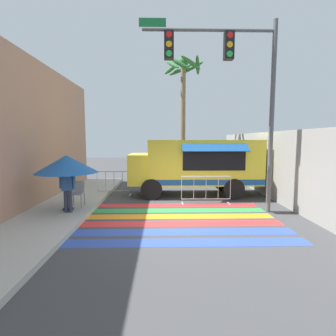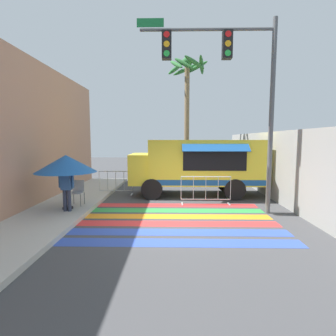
{
  "view_description": "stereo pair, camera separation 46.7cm",
  "coord_description": "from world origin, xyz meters",
  "views": [
    {
      "loc": [
        -0.53,
        -8.32,
        2.59
      ],
      "look_at": [
        -0.29,
        2.5,
        1.42
      ],
      "focal_mm": 28.0,
      "sensor_mm": 36.0,
      "label": 1
    },
    {
      "loc": [
        -0.07,
        -8.32,
        2.59
      ],
      "look_at": [
        -0.29,
        2.5,
        1.42
      ],
      "focal_mm": 28.0,
      "sensor_mm": 36.0,
      "label": 2
    }
  ],
  "objects": [
    {
      "name": "barricade_front",
      "position": [
        1.23,
        2.05,
        0.57
      ],
      "size": [
        2.0,
        0.44,
        1.14
      ],
      "color": "#B7BABF",
      "rests_on": "ground_plane"
    },
    {
      "name": "traffic_signal_pole",
      "position": [
        1.83,
        0.81,
        4.77
      ],
      "size": [
        4.66,
        0.29,
        6.61
      ],
      "color": "#515456",
      "rests_on": "ground_plane"
    },
    {
      "name": "sidewalk_left",
      "position": [
        -5.22,
        0.0,
        0.08
      ],
      "size": [
        4.4,
        16.0,
        0.15
      ],
      "color": "#B7B5AD",
      "rests_on": "ground_plane"
    },
    {
      "name": "ground_plane",
      "position": [
        0.0,
        0.0,
        0.0
      ],
      "size": [
        60.0,
        60.0,
        0.0
      ],
      "primitive_type": "plane",
      "color": "#424244"
    },
    {
      "name": "food_truck",
      "position": [
        0.92,
        3.82,
        1.5
      ],
      "size": [
        5.95,
        2.67,
        2.59
      ],
      "color": "yellow",
      "rests_on": "ground_plane"
    },
    {
      "name": "barricade_side",
      "position": [
        -2.78,
        3.79,
        0.55
      ],
      "size": [
        1.58,
        0.44,
        1.14
      ],
      "color": "#B7BABF",
      "rests_on": "ground_plane"
    },
    {
      "name": "palm_tree",
      "position": [
        0.76,
        7.9,
        5.55
      ],
      "size": [
        2.57,
        2.45,
        7.5
      ],
      "color": "#7A664C",
      "rests_on": "ground_plane"
    },
    {
      "name": "folding_chair",
      "position": [
        -3.67,
        1.29,
        0.71
      ],
      "size": [
        0.44,
        0.44,
        0.91
      ],
      "rotation": [
        0.0,
        0.0,
        0.35
      ],
      "color": "#4C4C51",
      "rests_on": "sidewalk_left"
    },
    {
      "name": "vendor_person",
      "position": [
        -3.71,
        0.39,
        1.05
      ],
      "size": [
        0.53,
        0.21,
        1.59
      ],
      "rotation": [
        0.0,
        0.0,
        -0.14
      ],
      "color": "#2D3347",
      "rests_on": "sidewalk_left"
    },
    {
      "name": "crosswalk_painted",
      "position": [
        0.0,
        -0.06,
        0.0
      ],
      "size": [
        6.4,
        4.36,
        0.01
      ],
      "color": "#334FB2",
      "rests_on": "ground_plane"
    },
    {
      "name": "building_left_facade",
      "position": [
        -5.37,
        0.0,
        2.81
      ],
      "size": [
        0.25,
        16.0,
        5.62
      ],
      "color": "tan",
      "rests_on": "ground_plane"
    },
    {
      "name": "concrete_wall_right",
      "position": [
        4.33,
        3.0,
        1.47
      ],
      "size": [
        0.2,
        16.0,
        2.94
      ],
      "color": "gray",
      "rests_on": "ground_plane"
    },
    {
      "name": "patio_umbrella",
      "position": [
        -3.82,
        0.69,
        1.76
      ],
      "size": [
        2.1,
        2.1,
        1.91
      ],
      "color": "black",
      "rests_on": "sidewalk_left"
    }
  ]
}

